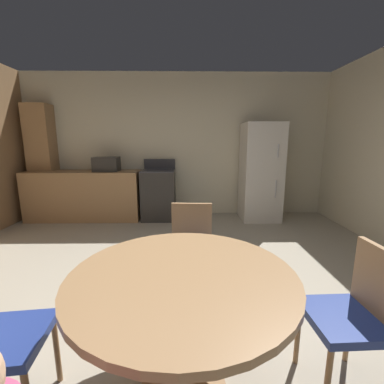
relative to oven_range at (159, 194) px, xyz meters
name	(u,v)px	position (x,y,z in m)	size (l,w,h in m)	color
ground_plane	(164,311)	(0.34, -2.74, -0.47)	(14.00, 14.00, 0.00)	#A89E89
wall_back	(177,146)	(0.34, 0.40, 0.88)	(6.07, 0.12, 2.70)	beige
kitchen_counter	(85,195)	(-1.37, 0.00, -0.02)	(2.05, 0.60, 0.90)	#9E754C
pantry_column	(43,162)	(-2.18, 0.18, 0.58)	(0.44, 0.36, 2.10)	#9E754C
oven_range	(159,194)	(0.00, 0.00, 0.00)	(0.60, 0.60, 1.10)	#2D2B28
refrigerator	(261,172)	(1.88, -0.05, 0.41)	(0.68, 0.68, 1.76)	silver
microwave	(107,164)	(-0.94, 0.00, 0.56)	(0.44, 0.32, 0.26)	#2D2B28
dining_table	(183,299)	(0.52, -3.47, 0.14)	(1.20, 1.20, 0.76)	#9E754C
chair_north	(191,245)	(0.58, -2.49, 0.03)	(0.42, 0.42, 0.87)	#9E754C
chair_east	(356,310)	(1.50, -3.44, 0.03)	(0.41, 0.41, 0.87)	#9E754C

